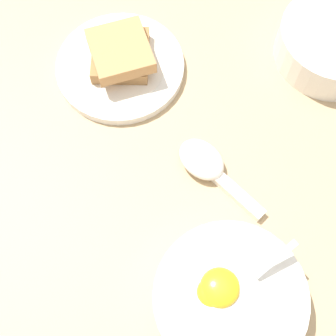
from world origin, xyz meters
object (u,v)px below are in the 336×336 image
Objects in this scene: toast_plate at (120,67)px; egg_bowl at (229,299)px; toast_sandwich at (120,53)px; congee_bowl at (334,42)px; soup_spoon at (207,165)px.

egg_bowl is at bearing -89.23° from toast_plate.
toast_sandwich is (-0.00, 0.34, 0.01)m from egg_bowl.
egg_bowl is 0.37m from congee_bowl.
congee_bowl is (0.28, -0.09, 0.02)m from toast_plate.
toast_plate is 0.03m from toast_sandwich.
egg_bowl reaches higher than toast_sandwich.
soup_spoon is at bearing -74.62° from toast_plate.
toast_plate is (-0.00, 0.34, -0.02)m from egg_bowl.
congee_bowl is at bearing -17.62° from toast_sandwich.
toast_sandwich is at bearing 104.23° from soup_spoon.
congee_bowl is (0.23, 0.09, 0.01)m from soup_spoon.
egg_bowl is at bearing -105.97° from soup_spoon.
egg_bowl is 1.58× the size of toast_sandwich.
toast_sandwich reaches higher than congee_bowl.
toast_sandwich is at bearing 162.38° from congee_bowl.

